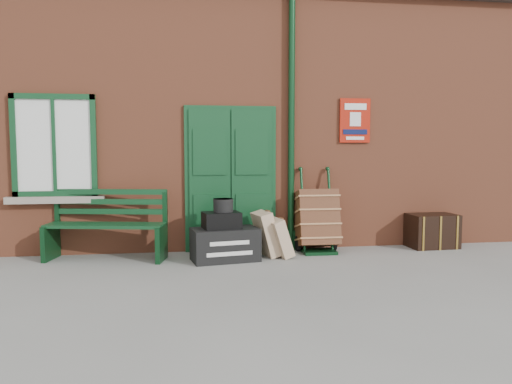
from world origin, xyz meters
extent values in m
plane|color=gray|center=(0.00, 0.00, 0.00)|extent=(80.00, 80.00, 0.00)
cube|color=#9F5033|center=(0.00, 3.50, 2.00)|extent=(10.00, 4.00, 4.00)
cube|color=#38302B|center=(0.00, 3.50, 4.15)|extent=(10.30, 4.30, 0.30)
cube|color=#103B1D|center=(-0.30, 1.46, 1.10)|extent=(1.42, 0.12, 2.32)
cube|color=white|center=(-2.90, 1.45, 1.65)|extent=(1.20, 0.08, 1.50)
cylinder|color=black|center=(0.65, 1.42, 2.00)|extent=(0.10, 0.10, 4.00)
cube|color=#A71A0B|center=(1.70, 1.47, 2.05)|extent=(0.50, 0.03, 0.70)
cube|color=#103B1D|center=(-2.15, 1.07, 0.51)|extent=(1.74, 0.77, 0.05)
cube|color=#103B1D|center=(-2.10, 1.32, 0.82)|extent=(1.67, 0.37, 0.45)
cube|color=black|center=(-2.94, 1.23, 0.25)|extent=(0.16, 0.51, 0.51)
cube|color=black|center=(-1.35, 0.91, 0.25)|extent=(0.16, 0.51, 0.51)
cube|color=black|center=(-0.45, 0.79, 0.23)|extent=(1.01, 0.66, 0.47)
cube|color=black|center=(-0.50, 0.79, 0.59)|extent=(0.57, 0.46, 0.23)
cylinder|color=black|center=(-0.47, 0.82, 0.80)|extent=(0.32, 0.32, 0.19)
cube|color=tan|center=(0.18, 0.98, 0.34)|extent=(0.44, 0.53, 0.68)
cube|color=tan|center=(0.36, 0.88, 0.29)|extent=(0.42, 0.48, 0.59)
cube|color=black|center=(1.02, 1.07, 0.03)|extent=(0.51, 0.37, 0.05)
cylinder|color=black|center=(0.80, 1.25, 0.65)|extent=(0.05, 0.35, 1.27)
cylinder|color=black|center=(1.24, 1.25, 0.65)|extent=(0.05, 0.35, 1.27)
cylinder|color=black|center=(0.73, 1.28, 0.12)|extent=(0.06, 0.24, 0.24)
cylinder|color=black|center=(1.31, 1.26, 0.12)|extent=(0.06, 0.24, 0.24)
cube|color=brown|center=(1.02, 1.23, 0.52)|extent=(0.64, 0.69, 0.94)
cube|color=black|center=(2.96, 1.25, 0.27)|extent=(0.77, 0.52, 0.54)
camera|label=1|loc=(-1.06, -6.25, 1.61)|focal=35.00mm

